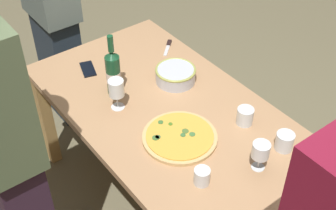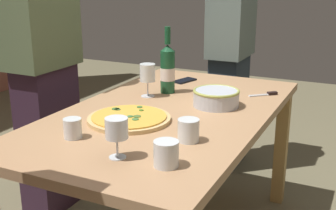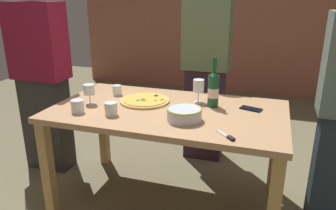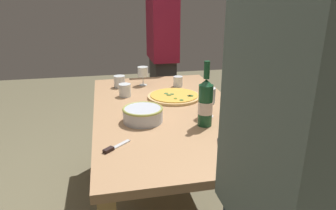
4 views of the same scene
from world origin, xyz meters
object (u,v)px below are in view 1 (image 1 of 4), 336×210
Objects in this scene: pizza at (180,137)px; cell_phone at (88,69)px; wine_glass_near_pizza at (261,152)px; cup_amber at (285,141)px; pizza_knife at (168,46)px; serving_bowl at (176,74)px; cup_ceramic at (202,176)px; wine_bottle at (113,72)px; wine_glass_by_bottle at (116,89)px; person_host at (52,11)px; person_guest_right at (3,147)px; cup_spare at (245,116)px; dining_table at (168,122)px.

pizza reaches higher than cell_phone.
cup_amber is at bearing -85.63° from wine_glass_near_pizza.
pizza_knife is (0.67, -0.44, -0.01)m from pizza.
serving_bowl is (0.37, -0.26, 0.03)m from pizza.
cup_ceramic is at bearing 106.24° from cell_phone.
cup_ceramic is at bearing 80.63° from cup_amber.
pizza is at bearing 112.80° from cell_phone.
wine_bottle reaches higher than serving_bowl.
wine_bottle is 0.54m from pizza_knife.
wine_glass_by_bottle is 0.98m from person_host.
pizza is at bearing 45.42° from cup_amber.
person_guest_right reaches higher than cell_phone.
cup_amber reaches higher than cell_phone.
cup_spare is 0.05× the size of person_host.
cup_ceramic is at bearing 71.46° from wine_glass_near_pizza.
cup_amber is at bearing -99.37° from cup_ceramic.
person_guest_right is (0.64, 1.08, 0.10)m from cup_amber.
person_host is at bearing 14.49° from serving_bowl.
serving_bowl is at bearing 6.73° from cup_amber.
cup_amber is at bearing -174.61° from cup_spare.
wine_glass_near_pizza is (-0.36, -0.17, 0.09)m from pizza.
wine_glass_near_pizza is 1.10× the size of pizza_knife.
serving_bowl is at bearing -29.00° from cup_ceramic.
wine_glass_near_pizza is (-0.73, 0.10, 0.06)m from serving_bowl.
wine_glass_by_bottle is 0.65m from cup_spare.
wine_glass_near_pizza is 0.08× the size of person_guest_right.
cup_spare is (-0.48, -0.06, -0.00)m from serving_bowl.
cup_spare is at bearing -172.60° from serving_bowl.
cup_spare is at bearing -147.57° from wine_bottle.
person_host reaches higher than wine_glass_by_bottle.
person_host is at bearing -0.46° from pizza.
pizza_knife is 0.81m from person_host.
cup_ceramic is (0.09, 0.26, -0.06)m from wine_glass_near_pizza.
person_host is at bearing 11.26° from cup_amber.
person_host is (1.69, 0.34, 0.04)m from cup_amber.
dining_table is 12.01× the size of pizza_knife.
dining_table is at bearing 0.00° from person_guest_right.
dining_table is 0.58m from cell_phone.
wine_glass_by_bottle is 0.40m from cell_phone.
person_guest_right is at bearing 94.11° from serving_bowl.
wine_bottle is at bearing -2.82° from cup_ceramic.
dining_table is 0.98× the size of person_host.
cell_phone is 1.08× the size of pizza_knife.
wine_bottle is 0.77m from cup_ceramic.
wine_glass_by_bottle reaches higher than dining_table.
pizza reaches higher than dining_table.
pizza_knife reaches higher than dining_table.
pizza is 4.11× the size of cup_amber.
dining_table is 0.39m from wine_bottle.
cell_phone is at bearing -5.99° from wine_glass_by_bottle.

